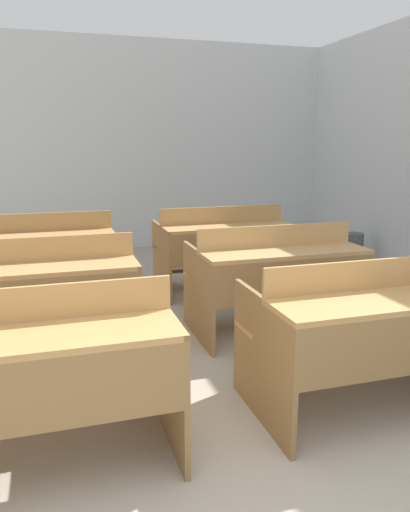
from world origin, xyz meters
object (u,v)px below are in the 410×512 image
bench_second_right (276,274)px  bench_third_right (223,245)px  wastepaper_bin (353,247)px  bench_second_left (42,293)px  bench_front_left (34,370)px  bench_third_left (42,255)px  bench_front_right (370,328)px

bench_second_right → bench_third_right: size_ratio=1.00×
wastepaper_bin → bench_second_left: bearing=-152.9°
bench_front_left → bench_third_right: same height
bench_second_left → bench_third_right: bearing=34.9°
bench_third_left → bench_front_left: bearing=-90.2°
bench_front_left → bench_third_left: bearing=89.8°
bench_second_left → bench_front_left: bearing=-90.8°
bench_front_right → wastepaper_bin: (2.01, 3.18, -0.29)m
bench_front_right → bench_second_left: size_ratio=1.00×
bench_second_left → wastepaper_bin: size_ratio=3.49×
bench_front_left → bench_second_right: 2.17m
bench_second_right → bench_third_right: 1.23m
wastepaper_bin → bench_second_right: bearing=-135.9°
bench_second_right → bench_third_left: 2.18m
bench_third_right → wastepaper_bin: (2.02, 0.71, -0.29)m
bench_front_right → bench_third_right: 2.47m
bench_front_right → bench_third_left: size_ratio=1.00×
bench_third_right → bench_second_right: bearing=-89.1°
bench_front_right → bench_third_right: same height
bench_front_left → bench_front_right: size_ratio=1.00×
bench_front_left → bench_third_left: (0.01, 2.50, 0.00)m
bench_third_left → bench_third_right: bearing=-1.1°
bench_front_left → bench_second_right: (1.79, 1.24, 0.00)m
bench_second_left → bench_second_right: size_ratio=1.00×
bench_front_right → wastepaper_bin: bench_front_right is taller
bench_third_left → bench_third_right: 1.76m
bench_front_left → bench_third_right: size_ratio=1.00×
bench_third_left → bench_third_right: (1.76, -0.03, 0.00)m
bench_third_left → wastepaper_bin: 3.85m
bench_second_left → bench_second_right: 1.77m
wastepaper_bin → bench_third_right: bearing=-160.7°
wastepaper_bin → bench_third_left: bearing=-169.9°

